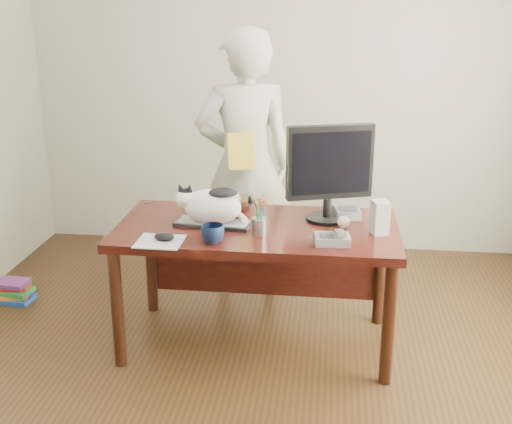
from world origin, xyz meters
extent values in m
plane|color=black|center=(0.00, 0.00, 0.00)|extent=(4.50, 4.50, 0.00)
plane|color=beige|center=(0.00, 2.25, 1.35)|extent=(4.00, 0.00, 4.00)
cube|color=black|center=(0.00, 0.60, 0.72)|extent=(1.60, 0.80, 0.05)
cylinder|color=black|center=(-0.74, 0.26, 0.35)|extent=(0.07, 0.07, 0.70)
cylinder|color=black|center=(0.74, 0.26, 0.35)|extent=(0.07, 0.07, 0.70)
cylinder|color=black|center=(-0.74, 0.94, 0.35)|extent=(0.07, 0.07, 0.70)
cylinder|color=black|center=(0.74, 0.94, 0.35)|extent=(0.07, 0.07, 0.70)
cube|color=black|center=(0.00, 0.96, 0.40)|extent=(1.45, 0.03, 0.50)
cube|color=black|center=(-0.25, 0.58, 0.76)|extent=(0.45, 0.21, 0.02)
cube|color=#9B9B9F|center=(-0.25, 0.58, 0.77)|extent=(0.42, 0.18, 0.00)
ellipsoid|color=white|center=(-0.25, 0.58, 0.86)|extent=(0.35, 0.24, 0.20)
ellipsoid|color=white|center=(-0.40, 0.58, 0.91)|extent=(0.13, 0.13, 0.11)
ellipsoid|color=black|center=(-0.40, 0.58, 0.94)|extent=(0.09, 0.09, 0.04)
cone|color=black|center=(-0.43, 0.57, 0.97)|extent=(0.06, 0.06, 0.07)
cone|color=black|center=(-0.38, 0.57, 0.97)|extent=(0.06, 0.06, 0.07)
ellipsoid|color=black|center=(-0.19, 0.57, 0.95)|extent=(0.19, 0.16, 0.04)
cylinder|color=white|center=(-0.09, 0.61, 0.80)|extent=(0.09, 0.14, 0.05)
cylinder|color=black|center=(0.39, 0.75, 0.76)|extent=(0.31, 0.31, 0.02)
cylinder|color=black|center=(0.39, 0.75, 0.83)|extent=(0.06, 0.06, 0.11)
cube|color=black|center=(0.40, 0.73, 1.10)|extent=(0.49, 0.21, 0.42)
cube|color=black|center=(0.41, 0.70, 1.10)|extent=(0.43, 0.15, 0.36)
cylinder|color=gray|center=(0.03, 0.46, 0.80)|extent=(0.10, 0.10, 0.09)
cylinder|color=black|center=(0.01, 0.47, 0.88)|extent=(0.03, 0.03, 0.14)
cylinder|color=#0B58A4|center=(0.04, 0.44, 0.88)|extent=(0.03, 0.03, 0.14)
cylinder|color=red|center=(0.03, 0.47, 0.88)|extent=(0.01, 0.04, 0.14)
cylinder|color=#1C8C21|center=(0.02, 0.45, 0.88)|extent=(0.02, 0.03, 0.14)
cylinder|color=#B2B2B7|center=(0.04, 0.45, 0.89)|extent=(0.01, 0.02, 0.11)
cylinder|color=#B2B2B7|center=(0.04, 0.45, 0.89)|extent=(0.02, 0.02, 0.11)
torus|color=orange|center=(0.03, 0.45, 0.94)|extent=(0.05, 0.02, 0.04)
torus|color=orange|center=(0.05, 0.45, 0.94)|extent=(0.05, 0.02, 0.04)
cube|color=silver|center=(-0.49, 0.29, 0.75)|extent=(0.25, 0.22, 0.01)
ellipsoid|color=black|center=(-0.47, 0.31, 0.77)|extent=(0.11, 0.07, 0.04)
imported|color=black|center=(-0.20, 0.31, 0.80)|extent=(0.17, 0.17, 0.10)
cube|color=slate|center=(0.43, 0.37, 0.77)|extent=(0.20, 0.15, 0.05)
cube|color=#38383A|center=(0.40, 0.36, 0.80)|extent=(0.08, 0.10, 0.01)
cube|color=#B2B2B7|center=(0.47, 0.39, 0.81)|extent=(0.06, 0.16, 0.05)
cube|color=#A5A5A8|center=(0.68, 0.56, 0.84)|extent=(0.11, 0.12, 0.19)
sphere|color=white|center=(0.49, 0.63, 0.78)|extent=(0.07, 0.07, 0.07)
cube|color=#501B15|center=(-0.20, 0.90, 0.77)|extent=(0.25, 0.20, 0.03)
cube|color=brown|center=(-0.19, 0.90, 0.80)|extent=(0.21, 0.17, 0.03)
cube|color=silver|center=(-0.21, 0.90, 0.82)|extent=(0.16, 0.14, 0.02)
cube|color=slate|center=(0.51, 0.84, 0.78)|extent=(0.18, 0.21, 0.05)
cube|color=#38383A|center=(0.52, 0.81, 0.81)|extent=(0.11, 0.11, 0.01)
imported|color=silver|center=(-0.17, 1.33, 0.91)|extent=(0.76, 0.60, 1.82)
cube|color=yellow|center=(-0.17, 1.16, 1.05)|extent=(0.19, 0.15, 0.24)
cube|color=#1B47A3|center=(-1.72, 0.95, 0.02)|extent=(0.25, 0.19, 0.03)
cube|color=orange|center=(-1.73, 0.96, 0.05)|extent=(0.22, 0.19, 0.03)
cube|color=#27833A|center=(-1.71, 0.94, 0.08)|extent=(0.24, 0.19, 0.03)
cube|color=red|center=(-1.72, 0.96, 0.11)|extent=(0.21, 0.16, 0.03)
cube|color=#672F76|center=(-1.73, 0.94, 0.14)|extent=(0.22, 0.17, 0.03)
camera|label=1|loc=(0.41, -2.81, 1.99)|focal=45.00mm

